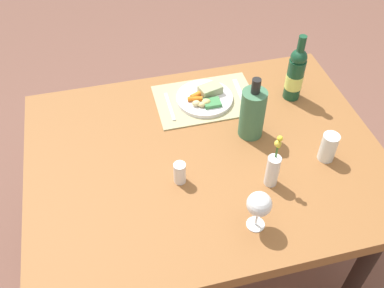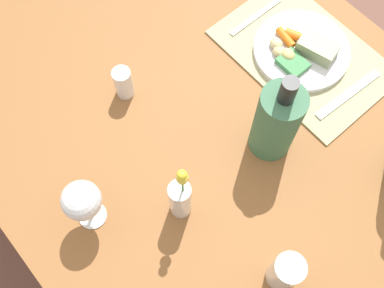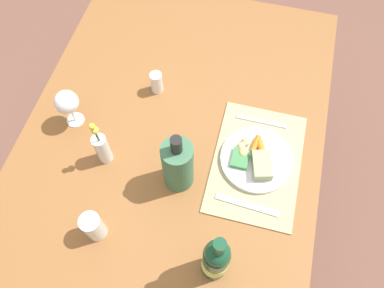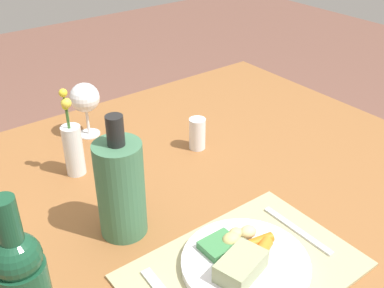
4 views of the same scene
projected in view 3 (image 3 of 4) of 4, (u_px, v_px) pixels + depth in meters
name	position (u px, v px, depth m)	size (l,w,h in m)	color
ground_plane	(181.00, 196.00, 2.02)	(8.00, 8.00, 0.00)	brown
dining_table	(177.00, 135.00, 1.43)	(1.36, 1.04, 0.75)	brown
placemat	(257.00, 163.00, 1.28)	(0.43, 0.29, 0.01)	tan
dinner_plate	(256.00, 159.00, 1.27)	(0.24, 0.24, 0.05)	silver
fork	(247.00, 205.00, 1.21)	(0.02, 0.21, 0.01)	silver
knife	(261.00, 121.00, 1.35)	(0.01, 0.18, 0.01)	silver
wine_glass	(67.00, 103.00, 1.26)	(0.08, 0.08, 0.16)	white
wine_bottle	(216.00, 260.00, 1.02)	(0.07, 0.07, 0.30)	#17462C
water_tumbler	(94.00, 227.00, 1.13)	(0.06, 0.06, 0.12)	silver
cooler_bottle	(178.00, 165.00, 1.16)	(0.10, 0.10, 0.27)	#3E6E4D
salt_shaker	(157.00, 82.00, 1.39)	(0.04, 0.04, 0.09)	white
flower_vase	(102.00, 147.00, 1.23)	(0.05, 0.05, 0.23)	silver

